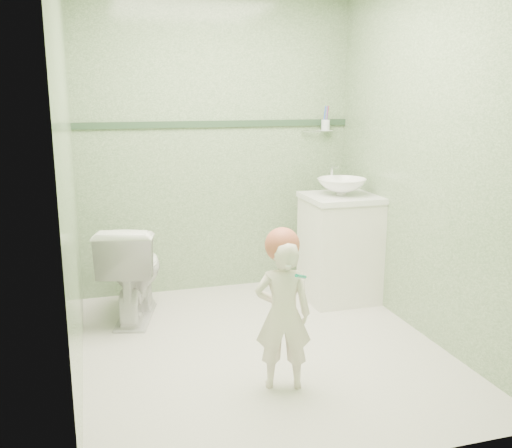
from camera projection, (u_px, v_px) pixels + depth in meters
name	position (u px, v px, depth m)	size (l,w,h in m)	color
ground	(263.00, 348.00, 3.65)	(2.50, 2.50, 0.00)	beige
room_shell	(263.00, 160.00, 3.38)	(2.50, 2.54, 2.40)	gray
trim_stripe	(217.00, 124.00, 4.50)	(2.20, 0.02, 0.05)	#2C4730
vanity	(340.00, 250.00, 4.44)	(0.52, 0.50, 0.80)	white
counter	(341.00, 198.00, 4.35)	(0.54, 0.52, 0.04)	white
basin	(342.00, 187.00, 4.33)	(0.37, 0.37, 0.13)	white
faucet	(332.00, 173.00, 4.49)	(0.03, 0.13, 0.18)	silver
cup_holder	(325.00, 125.00, 4.70)	(0.26, 0.07, 0.21)	silver
toilet	(133.00, 271.00, 4.07)	(0.39, 0.69, 0.71)	white
toddler	(283.00, 315.00, 3.08)	(0.31, 0.20, 0.84)	silver
hair_cap	(282.00, 245.00, 3.02)	(0.19, 0.19, 0.19)	#B95B41
teal_toothbrush	(299.00, 275.00, 2.90)	(0.11, 0.14, 0.08)	#108C6F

